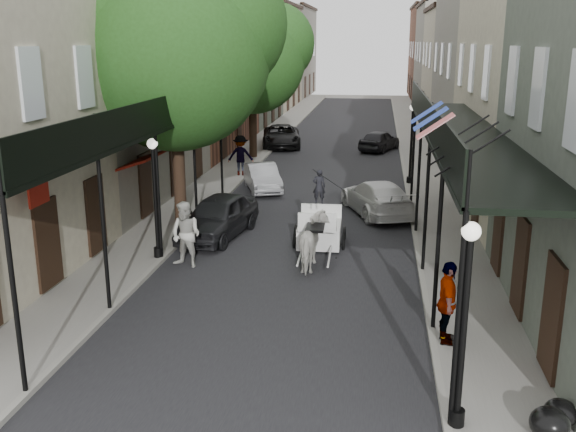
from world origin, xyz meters
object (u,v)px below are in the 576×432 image
(lamppost_left, at_px, (155,197))
(car_left_near, at_px, (218,216))
(tree_far, at_px, (259,55))
(car_left_far, at_px, (281,136))
(car_left_mid, at_px, (262,177))
(tree_near, at_px, (186,45))
(car_right_far, at_px, (379,140))
(pedestrian_walking, at_px, (186,235))
(lamppost_right_far, at_px, (411,142))
(pedestrian_sidewalk_right, at_px, (447,303))
(lamppost_right_near, at_px, (464,324))
(carriage, at_px, (321,212))
(horse, at_px, (315,242))
(car_right_near, at_px, (377,198))
(pedestrian_sidewalk_left, at_px, (241,155))

(lamppost_left, xyz_separation_m, car_left_near, (1.24, 2.72, -1.32))
(tree_far, bearing_deg, car_left_far, 81.18)
(car_left_mid, bearing_deg, tree_near, -124.84)
(car_right_far, bearing_deg, car_left_mid, 88.07)
(car_left_mid, xyz_separation_m, car_left_far, (-1.00, 12.36, 0.09))
(pedestrian_walking, xyz_separation_m, car_right_far, (5.69, 22.20, -0.36))
(lamppost_right_far, bearing_deg, car_right_far, 98.48)
(pedestrian_sidewalk_right, distance_m, car_left_far, 28.20)
(tree_near, height_order, car_left_far, tree_near)
(pedestrian_sidewalk_right, bearing_deg, car_right_far, 3.76)
(lamppost_right_near, bearing_deg, car_right_far, 92.80)
(carriage, xyz_separation_m, car_left_mid, (-3.33, 7.42, -0.45))
(car_left_far, bearing_deg, pedestrian_walking, -97.73)
(pedestrian_walking, bearing_deg, car_left_mid, 106.08)
(tree_far, distance_m, car_left_far, 6.64)
(tree_near, relative_size, car_left_far, 1.90)
(pedestrian_walking, bearing_deg, horse, 24.79)
(pedestrian_sidewalk_right, relative_size, car_right_near, 0.41)
(carriage, distance_m, pedestrian_sidewalk_left, 11.31)
(pedestrian_sidewalk_right, bearing_deg, carriage, 25.77)
(tree_near, distance_m, lamppost_right_near, 15.39)
(tree_far, xyz_separation_m, carriage, (4.98, -15.63, -4.77))
(horse, relative_size, carriage, 0.71)
(lamppost_right_far, xyz_separation_m, car_right_far, (-1.46, 9.78, -1.40))
(pedestrian_sidewalk_right, xyz_separation_m, car_left_near, (-7.06, 7.49, -0.34))
(pedestrian_sidewalk_right, height_order, car_left_mid, pedestrian_sidewalk_right)
(horse, relative_size, car_left_far, 0.38)
(lamppost_right_far, xyz_separation_m, pedestrian_walking, (-7.15, -12.42, -1.04))
(tree_far, distance_m, car_right_far, 9.35)
(tree_far, xyz_separation_m, car_right_near, (6.85, -11.64, -5.17))
(lamppost_left, bearing_deg, tree_far, 90.46)
(tree_far, bearing_deg, car_left_near, -84.88)
(lamppost_right_near, bearing_deg, carriage, 107.71)
(car_left_near, bearing_deg, carriage, 7.22)
(car_left_far, bearing_deg, carriage, -86.77)
(car_left_mid, height_order, car_left_far, car_left_far)
(lamppost_left, relative_size, lamppost_right_far, 1.00)
(tree_near, height_order, car_right_far, tree_near)
(horse, bearing_deg, car_left_mid, -72.55)
(lamppost_right_near, relative_size, pedestrian_sidewalk_left, 1.87)
(horse, bearing_deg, car_left_near, -38.01)
(horse, xyz_separation_m, pedestrian_walking, (-3.84, -0.42, 0.19))
(lamppost_right_near, height_order, carriage, lamppost_right_near)
(car_left_near, bearing_deg, tree_far, 105.08)
(lamppost_right_near, bearing_deg, car_left_far, 104.24)
(car_left_mid, height_order, car_right_far, car_right_far)
(lamppost_left, height_order, pedestrian_sidewalk_left, lamppost_left)
(pedestrian_walking, height_order, car_right_near, pedestrian_walking)
(car_left_far, relative_size, car_right_near, 1.09)
(carriage, bearing_deg, car_left_mid, 112.84)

